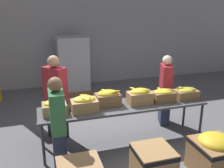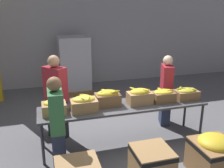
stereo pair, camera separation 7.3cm
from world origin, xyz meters
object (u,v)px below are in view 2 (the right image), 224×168
Objects in this scene: banana_box_4 at (163,95)px; volunteer_0 at (56,98)px; sorting_table at (124,108)px; banana_box_5 at (186,93)px; banana_box_2 at (108,98)px; pallet_stack_0 at (74,65)px; banana_box_1 at (84,103)px; donation_bin_2 at (214,154)px; banana_box_0 at (54,107)px; banana_box_3 at (140,96)px; volunteer_1 at (57,128)px; volunteer_2 at (166,91)px; donation_bin_1 at (151,167)px.

banana_box_4 is 0.25× the size of volunteer_0.
banana_box_5 is (1.31, -0.03, 0.17)m from sorting_table.
banana_box_2 is 0.27× the size of pallet_stack_0.
banana_box_1 reaches higher than donation_bin_2.
donation_bin_2 is at bearing -100.33° from banana_box_5.
volunteer_0 is at bearing -105.02° from pallet_stack_0.
banana_box_0 is 0.61× the size of donation_bin_2.
banana_box_1 is at bearing -165.06° from banana_box_2.
volunteer_1 is (-1.59, -0.57, -0.15)m from banana_box_3.
pallet_stack_0 is at bearing 125.31° from volunteer_0.
banana_box_3 is at bearing 121.02° from donation_bin_2.
banana_box_0 is 2.59m from banana_box_5.
volunteer_1 is (-0.51, -0.53, -0.14)m from banana_box_1.
banana_box_0 is at bearing -46.67° from volunteer_0.
volunteer_2 is 2.50× the size of donation_bin_1.
sorting_table is at bearing 177.68° from banana_box_3.
banana_box_1 is (0.52, -0.04, 0.01)m from banana_box_0.
sorting_table is at bearing -64.87° from volunteer_1.
pallet_stack_0 is at bearing 92.93° from banana_box_2.
volunteer_1 is 2.56× the size of donation_bin_1.
banana_box_0 is 2.54m from volunteer_2.
volunteer_2 is at bearing -59.75° from pallet_stack_0.
pallet_stack_0 is at bearing -132.38° from volunteer_2.
pallet_stack_0 is (0.30, 3.44, -0.10)m from banana_box_1.
banana_box_0 is at bearing 179.53° from banana_box_4.
banana_box_3 is 3.48m from pallet_stack_0.
pallet_stack_0 is at bearing 108.29° from donation_bin_2.
sorting_table is 6.83× the size of banana_box_1.
sorting_table reaches higher than donation_bin_1.
banana_box_0 is 2.75m from donation_bin_2.
banana_box_3 is 0.29× the size of volunteer_2.
banana_box_3 is 1.45m from donation_bin_1.
banana_box_1 is at bearing -95.04° from pallet_stack_0.
banana_box_0 is at bearing 175.99° from banana_box_1.
banana_box_0 is at bearing -179.87° from banana_box_3.
sorting_table is 2.01× the size of volunteer_2.
donation_bin_2 is (2.29, -1.91, -0.50)m from volunteer_0.
banana_box_0 is 0.26× the size of volunteer_2.
donation_bin_2 is at bearing -77.43° from banana_box_4.
sorting_table is 6.88× the size of banana_box_2.
pallet_stack_0 reaches higher than banana_box_3.
volunteer_0 is (-0.91, 0.54, -0.11)m from banana_box_2.
volunteer_0 reaches higher than banana_box_3.
pallet_stack_0 reaches higher than volunteer_2.
donation_bin_2 is (1.08, 0.00, 0.01)m from donation_bin_1.
banana_box_2 and banana_box_3 have the same top height.
banana_box_2 is 1.01× the size of banana_box_3.
banana_box_3 is (0.31, -0.01, 0.21)m from sorting_table.
volunteer_2 reaches higher than banana_box_4.
volunteer_1 is 2.51m from donation_bin_2.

